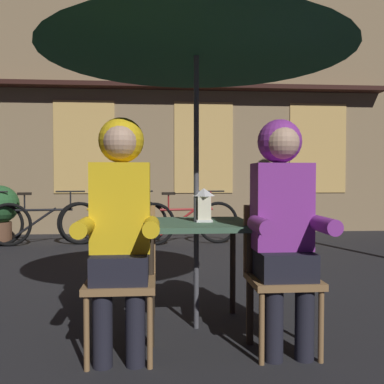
% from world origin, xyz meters
% --- Properties ---
extents(ground_plane, '(60.00, 60.00, 0.00)m').
position_xyz_m(ground_plane, '(0.00, 0.00, 0.00)').
color(ground_plane, '#232326').
extents(cafe_table, '(0.72, 0.72, 0.74)m').
position_xyz_m(cafe_table, '(0.00, 0.00, 0.64)').
color(cafe_table, '#42664C').
rests_on(cafe_table, ground_plane).
extents(patio_umbrella, '(2.10, 2.10, 2.31)m').
position_xyz_m(patio_umbrella, '(0.00, 0.00, 2.06)').
color(patio_umbrella, '#4C4C51').
rests_on(patio_umbrella, ground_plane).
extents(lantern, '(0.11, 0.11, 0.23)m').
position_xyz_m(lantern, '(0.05, -0.01, 0.86)').
color(lantern, white).
rests_on(lantern, cafe_table).
extents(chair_left, '(0.40, 0.40, 0.87)m').
position_xyz_m(chair_left, '(-0.48, -0.37, 0.49)').
color(chair_left, olive).
rests_on(chair_left, ground_plane).
extents(chair_right, '(0.40, 0.40, 0.87)m').
position_xyz_m(chair_right, '(0.48, -0.37, 0.49)').
color(chair_right, olive).
rests_on(chair_right, ground_plane).
extents(person_left_hooded, '(0.45, 0.56, 1.40)m').
position_xyz_m(person_left_hooded, '(-0.48, -0.43, 0.85)').
color(person_left_hooded, black).
rests_on(person_left_hooded, ground_plane).
extents(person_right_hooded, '(0.45, 0.56, 1.40)m').
position_xyz_m(person_right_hooded, '(0.48, -0.43, 0.85)').
color(person_right_hooded, black).
rests_on(person_right_hooded, ground_plane).
extents(shopfront_building, '(10.00, 0.93, 6.20)m').
position_xyz_m(shopfront_building, '(-0.50, 5.40, 3.09)').
color(shopfront_building, '#937A56').
rests_on(shopfront_building, ground_plane).
extents(bicycle_second, '(1.67, 0.30, 0.84)m').
position_xyz_m(bicycle_second, '(-2.00, 3.81, 0.35)').
color(bicycle_second, black).
rests_on(bicycle_second, ground_plane).
extents(bicycle_third, '(1.68, 0.18, 0.84)m').
position_xyz_m(bicycle_third, '(-0.95, 3.87, 0.35)').
color(bicycle_third, black).
rests_on(bicycle_third, ground_plane).
extents(bicycle_fourth, '(1.67, 0.29, 0.84)m').
position_xyz_m(bicycle_fourth, '(0.19, 3.71, 0.35)').
color(bicycle_fourth, black).
rests_on(bicycle_fourth, ground_plane).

